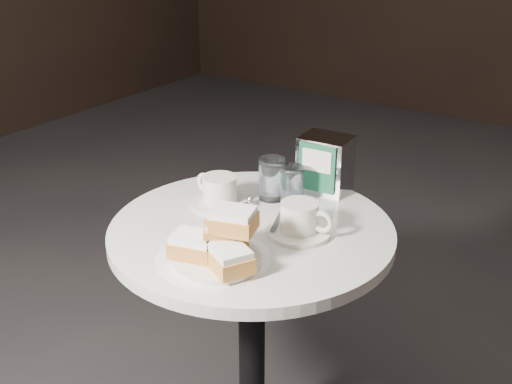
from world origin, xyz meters
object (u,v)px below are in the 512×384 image
object	(u,v)px
water_glass_right	(292,185)
napkin_dispenser	(325,164)
coffee_cup_left	(219,193)
coffee_cup_right	(300,221)
beignet_plate	(219,244)
cafe_table	(252,295)
water_glass_left	(272,179)

from	to	relation	value
water_glass_right	napkin_dispenser	bearing A→B (deg)	76.02
coffee_cup_left	coffee_cup_right	xyz separation A→B (m)	(0.26, -0.02, 0.00)
beignet_plate	cafe_table	bearing A→B (deg)	103.00
cafe_table	water_glass_right	bearing A→B (deg)	86.94
napkin_dispenser	cafe_table	bearing A→B (deg)	-102.00
cafe_table	napkin_dispenser	size ratio (longest dim) A/B	4.85
beignet_plate	napkin_dispenser	distance (m)	0.48
cafe_table	beignet_plate	xyz separation A→B (m)	(0.04, -0.18, 0.25)
cafe_table	beignet_plate	size ratio (longest dim) A/B	3.43
napkin_dispenser	water_glass_right	bearing A→B (deg)	-108.30
coffee_cup_right	napkin_dispenser	size ratio (longest dim) A/B	1.12
coffee_cup_left	water_glass_right	size ratio (longest dim) A/B	1.74
water_glass_left	beignet_plate	bearing A→B (deg)	-75.37
cafe_table	napkin_dispenser	world-z (taller)	napkin_dispenser
water_glass_right	coffee_cup_right	bearing A→B (deg)	-52.25
coffee_cup_right	beignet_plate	bearing A→B (deg)	-113.96
cafe_table	water_glass_right	world-z (taller)	water_glass_right
cafe_table	beignet_plate	world-z (taller)	beignet_plate
water_glass_left	napkin_dispenser	world-z (taller)	napkin_dispenser
coffee_cup_left	water_glass_right	xyz separation A→B (m)	(0.15, 0.12, 0.01)
cafe_table	water_glass_left	bearing A→B (deg)	106.39
cafe_table	beignet_plate	bearing A→B (deg)	-77.00
cafe_table	water_glass_left	size ratio (longest dim) A/B	6.60
water_glass_left	coffee_cup_right	bearing A→B (deg)	-38.80
coffee_cup_left	napkin_dispenser	size ratio (longest dim) A/B	1.16
coffee_cup_right	water_glass_left	xyz separation A→B (m)	(-0.17, 0.13, 0.02)
beignet_plate	water_glass_left	bearing A→B (deg)	104.63
water_glass_left	water_glass_right	world-z (taller)	water_glass_left
water_glass_left	coffee_cup_left	bearing A→B (deg)	-129.38
napkin_dispenser	coffee_cup_left	bearing A→B (deg)	-131.22
water_glass_left	cafe_table	bearing A→B (deg)	-73.61
water_glass_right	cafe_table	bearing A→B (deg)	-93.06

